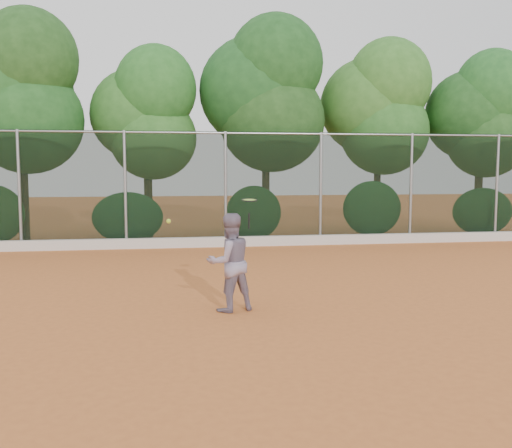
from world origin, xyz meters
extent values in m
plane|color=#C8692F|center=(0.00, 0.00, 0.00)|extent=(80.00, 80.00, 0.00)
cube|color=beige|center=(0.00, 6.82, 0.15)|extent=(24.00, 0.20, 0.30)
imported|color=gray|center=(-0.77, -1.07, 0.82)|extent=(0.95, 0.84, 1.64)
cube|color=black|center=(0.00, 7.00, 1.75)|extent=(24.00, 0.01, 3.50)
cylinder|color=gray|center=(0.00, 7.00, 3.45)|extent=(24.00, 0.06, 0.06)
cylinder|color=gray|center=(-6.00, 7.00, 1.75)|extent=(0.09, 0.09, 3.50)
cylinder|color=gray|center=(-3.00, 7.00, 1.75)|extent=(0.09, 0.09, 3.50)
cylinder|color=gray|center=(0.00, 7.00, 1.75)|extent=(0.09, 0.09, 3.50)
cylinder|color=gray|center=(3.00, 7.00, 1.75)|extent=(0.09, 0.09, 3.50)
cylinder|color=gray|center=(6.00, 7.00, 1.75)|extent=(0.09, 0.09, 3.50)
cylinder|color=gray|center=(9.00, 7.00, 1.75)|extent=(0.09, 0.09, 3.50)
cylinder|color=#3F2918|center=(-6.30, 8.90, 1.45)|extent=(0.24, 0.24, 2.90)
ellipsoid|color=#2F6D29|center=(-6.10, 8.80, 3.90)|extent=(3.50, 2.90, 3.40)
ellipsoid|color=#2E6E2A|center=(-6.60, 9.10, 4.90)|extent=(3.80, 3.10, 3.70)
ellipsoid|color=#316325|center=(-6.00, 8.70, 5.80)|extent=(3.10, 2.60, 3.20)
cylinder|color=#3E2D18|center=(-2.40, 9.30, 1.20)|extent=(0.28, 0.28, 2.40)
ellipsoid|color=#2B6021|center=(-2.20, 9.20, 3.40)|extent=(2.90, 2.40, 2.80)
ellipsoid|color=#295F20|center=(-2.70, 9.50, 4.20)|extent=(3.20, 2.70, 3.10)
ellipsoid|color=#215B1F|center=(-2.10, 9.00, 5.00)|extent=(2.70, 2.30, 2.90)
cylinder|color=#412919|center=(1.60, 9.00, 1.50)|extent=(0.26, 0.26, 3.00)
ellipsoid|color=#2F5F24|center=(1.80, 8.90, 4.00)|extent=(3.60, 3.00, 3.50)
ellipsoid|color=#276626|center=(1.30, 9.20, 5.00)|extent=(3.90, 3.20, 3.80)
ellipsoid|color=#296526|center=(1.90, 8.80, 5.90)|extent=(3.20, 2.70, 3.30)
cylinder|color=#402918|center=(5.70, 9.20, 1.35)|extent=(0.24, 0.24, 2.70)
ellipsoid|color=#265B1F|center=(5.90, 9.10, 3.70)|extent=(3.20, 2.70, 3.10)
ellipsoid|color=#2D5F20|center=(5.40, 9.40, 4.60)|extent=(3.50, 2.90, 3.40)
ellipsoid|color=#2D6221|center=(6.00, 9.00, 5.40)|extent=(3.00, 2.50, 3.10)
cylinder|color=#472E1B|center=(9.40, 8.80, 1.25)|extent=(0.28, 0.28, 2.50)
ellipsoid|color=#326627|center=(9.60, 8.70, 3.50)|extent=(3.00, 2.50, 2.90)
ellipsoid|color=#2A6225|center=(9.10, 9.00, 4.30)|extent=(3.30, 2.80, 3.20)
ellipsoid|color=#2F772D|center=(9.70, 8.60, 5.10)|extent=(2.80, 2.40, 3.00)
ellipsoid|color=#276729|center=(-3.00, 7.80, 0.85)|extent=(2.20, 1.16, 1.60)
ellipsoid|color=#276024|center=(1.00, 7.80, 0.95)|extent=(1.80, 1.04, 1.76)
ellipsoid|color=#2C712B|center=(5.00, 7.80, 1.05)|extent=(2.00, 1.10, 1.84)
ellipsoid|color=#2B6125|center=(9.00, 7.80, 0.90)|extent=(2.16, 1.12, 1.64)
cylinder|color=black|center=(-0.44, -1.05, 1.51)|extent=(0.03, 0.06, 0.27)
torus|color=black|center=(-0.44, -1.11, 1.86)|extent=(0.26, 0.26, 0.05)
cylinder|color=#A5C93B|center=(-0.44, -1.11, 1.86)|extent=(0.22, 0.22, 0.03)
sphere|color=#B2D430|center=(-1.76, -1.16, 1.53)|extent=(0.07, 0.07, 0.07)
camera|label=1|loc=(-1.79, -10.38, 2.36)|focal=40.00mm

